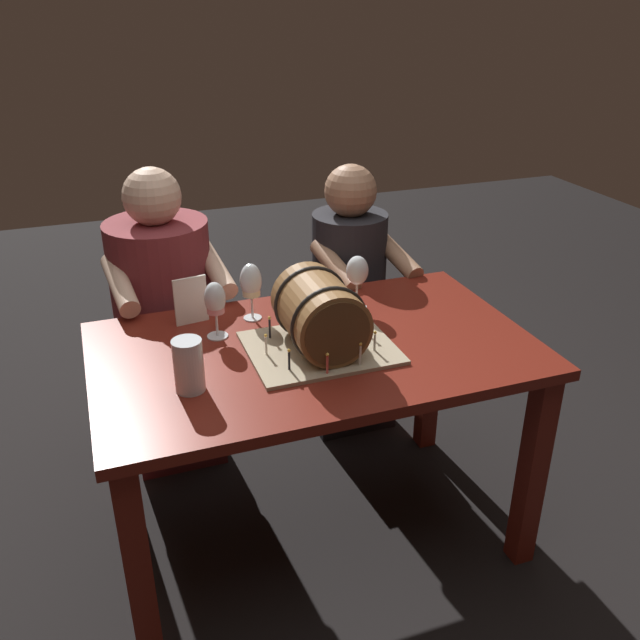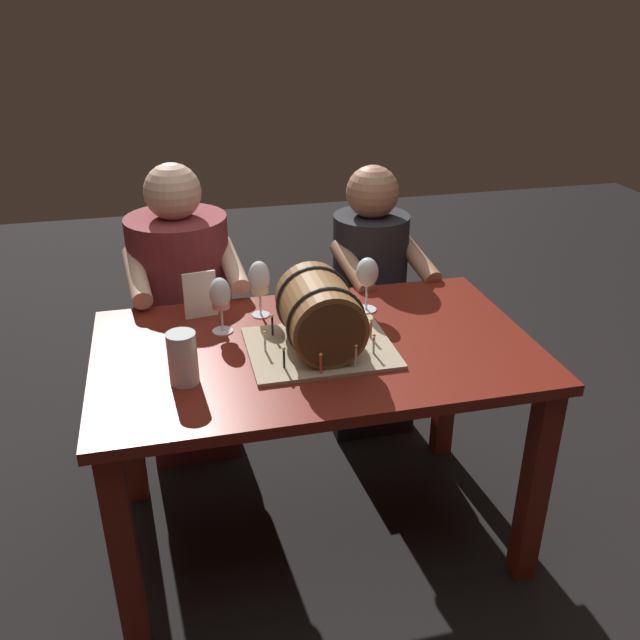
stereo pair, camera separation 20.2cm
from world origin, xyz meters
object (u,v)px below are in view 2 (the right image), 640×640
barrel_cake (320,317)px  beer_pint (183,360)px  menu_card (200,295)px  person_seated_left (185,321)px  person_seated_right (369,316)px  wine_glass_empty (367,274)px  wine_glass_rose (220,296)px  wine_glass_white (259,280)px  dining_table (316,378)px

barrel_cake → beer_pint: (-0.41, -0.10, -0.04)m
menu_card → person_seated_left: 0.45m
menu_card → person_seated_right: (0.70, 0.36, -0.32)m
wine_glass_empty → wine_glass_rose: (-0.49, -0.05, -0.01)m
wine_glass_white → menu_card: 0.20m
wine_glass_empty → wine_glass_white: (-0.36, 0.04, -0.01)m
barrel_cake → wine_glass_empty: size_ratio=2.30×
dining_table → wine_glass_rose: wine_glass_rose is taller
dining_table → beer_pint: 0.46m
dining_table → person_seated_left: person_seated_left is taller
wine_glass_rose → person_seated_left: size_ratio=0.16×
dining_table → barrel_cake: barrel_cake is taller
wine_glass_empty → person_seated_right: size_ratio=0.17×
dining_table → wine_glass_white: wine_glass_white is taller
barrel_cake → wine_glass_rose: size_ratio=2.35×
wine_glass_rose → wine_glass_white: size_ratio=0.95×
wine_glass_white → wine_glass_empty: bearing=-6.6°
barrel_cake → person_seated_right: bearing=61.3°
wine_glass_rose → barrel_cake: bearing=-34.6°
wine_glass_rose → person_seated_left: 0.58m
wine_glass_rose → person_seated_left: (-0.11, 0.49, -0.31)m
wine_glass_rose → beer_pint: bearing=-115.3°
dining_table → wine_glass_rose: bearing=149.5°
barrel_cake → person_seated_right: 0.85m
wine_glass_empty → person_seated_right: 0.60m
dining_table → menu_card: bearing=138.9°
wine_glass_rose → wine_glass_white: 0.16m
wine_glass_white → menu_card: size_ratio=1.21×
barrel_cake → menu_card: (-0.33, 0.31, -0.03)m
person_seated_right → wine_glass_empty: bearing=-109.1°
wine_glass_white → wine_glass_rose: bearing=-146.8°
menu_card → person_seated_left: person_seated_left is taller
person_seated_left → person_seated_right: size_ratio=1.04×
person_seated_right → beer_pint: bearing=-135.4°
person_seated_left → menu_card: bearing=-81.9°
wine_glass_rose → person_seated_right: size_ratio=0.16×
wine_glass_white → beer_pint: (-0.27, -0.38, -0.06)m
barrel_cake → beer_pint: bearing=-166.8°
wine_glass_white → menu_card: bearing=169.8°
barrel_cake → wine_glass_rose: (-0.28, 0.19, 0.01)m
wine_glass_empty → wine_glass_white: wine_glass_white is taller
menu_card → barrel_cake: bearing=-52.0°
wine_glass_rose → person_seated_right: (0.65, 0.49, -0.37)m
barrel_cake → person_seated_left: (-0.38, 0.68, -0.29)m
person_seated_right → person_seated_left: bearing=179.9°
wine_glass_empty → wine_glass_rose: 0.50m
menu_card → person_seated_left: size_ratio=0.13×
wine_glass_white → person_seated_right: 0.74m
wine_glass_empty → beer_pint: bearing=-152.0°
wine_glass_empty → wine_glass_rose: wine_glass_empty is taller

